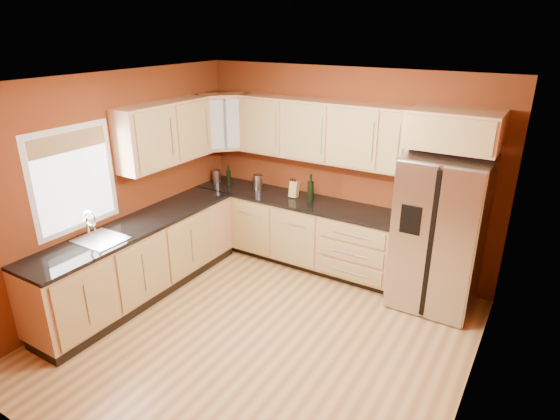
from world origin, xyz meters
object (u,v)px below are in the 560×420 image
at_px(canister_left, 217,176).
at_px(knife_block, 294,189).
at_px(wine_bottle_a, 228,175).
at_px(refrigerator, 439,233).
at_px(soap_dispenser, 395,210).

distance_m(canister_left, knife_block, 1.27).
xyz_separation_m(canister_left, wine_bottle_a, (0.22, -0.01, 0.05)).
relative_size(refrigerator, canister_left, 9.48).
bearing_deg(canister_left, soap_dispenser, 0.47).
height_order(knife_block, soap_dispenser, knife_block).
height_order(wine_bottle_a, soap_dispenser, wine_bottle_a).
relative_size(refrigerator, wine_bottle_a, 6.08).
relative_size(refrigerator, soap_dispenser, 8.82).
bearing_deg(soap_dispenser, wine_bottle_a, -179.24).
bearing_deg(soap_dispenser, canister_left, -179.53).
height_order(canister_left, soap_dispenser, soap_dispenser).
bearing_deg(knife_block, refrigerator, -6.09).
bearing_deg(refrigerator, canister_left, 178.86).
bearing_deg(soap_dispenser, knife_block, 178.87).
distance_m(knife_block, soap_dispenser, 1.39).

